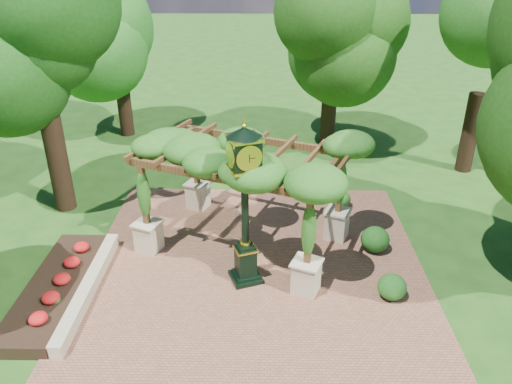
{
  "coord_description": "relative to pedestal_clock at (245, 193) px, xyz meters",
  "views": [
    {
      "loc": [
        0.24,
        -10.53,
        8.79
      ],
      "look_at": [
        0.0,
        2.5,
        2.2
      ],
      "focal_mm": 35.0,
      "sensor_mm": 36.0,
      "label": 1
    }
  ],
  "objects": [
    {
      "name": "pedestal_clock",
      "position": [
        0.0,
        0.0,
        0.0
      ],
      "size": [
        1.2,
        1.2,
        4.72
      ],
      "rotation": [
        0.0,
        0.0,
        0.37
      ],
      "color": "black",
      "rests_on": "brick_plaza"
    },
    {
      "name": "ground",
      "position": [
        0.27,
        -1.19,
        -2.82
      ],
      "size": [
        120.0,
        120.0,
        0.0
      ],
      "primitive_type": "plane",
      "color": "#1E4714",
      "rests_on": "ground"
    },
    {
      "name": "pergola",
      "position": [
        -0.11,
        1.92,
        0.28
      ],
      "size": [
        6.99,
        5.76,
        3.78
      ],
      "rotation": [
        0.0,
        0.0,
        -0.4
      ],
      "color": "beige",
      "rests_on": "brick_plaza"
    },
    {
      "name": "tree_west_near",
      "position": [
        -6.77,
        4.28,
        3.33
      ],
      "size": [
        4.34,
        4.34,
        8.98
      ],
      "color": "black",
      "rests_on": "ground"
    },
    {
      "name": "shrub_front",
      "position": [
        4.0,
        -0.76,
        -2.43
      ],
      "size": [
        0.86,
        0.86,
        0.71
      ],
      "primitive_type": "ellipsoid",
      "rotation": [
        0.0,
        0.0,
        0.1
      ],
      "color": "#205D1A",
      "rests_on": "brick_plaza"
    },
    {
      "name": "border_wall",
      "position": [
        -4.33,
        -0.69,
        -2.62
      ],
      "size": [
        0.35,
        5.0,
        0.4
      ],
      "primitive_type": "cube",
      "color": "#C6B793",
      "rests_on": "ground"
    },
    {
      "name": "tree_east_far",
      "position": [
        9.01,
        7.95,
        3.09
      ],
      "size": [
        3.97,
        3.97,
        8.62
      ],
      "color": "black",
      "rests_on": "ground"
    },
    {
      "name": "shrub_mid",
      "position": [
        3.99,
        1.57,
        -2.38
      ],
      "size": [
        1.03,
        1.03,
        0.8
      ],
      "primitive_type": "ellipsoid",
      "rotation": [
        0.0,
        0.0,
        -0.17
      ],
      "color": "#1B4E16",
      "rests_on": "brick_plaza"
    },
    {
      "name": "tree_north",
      "position": [
        3.51,
        10.97,
        2.27
      ],
      "size": [
        4.67,
        4.67,
        7.41
      ],
      "color": "black",
      "rests_on": "ground"
    },
    {
      "name": "flower_bed",
      "position": [
        -5.23,
        -0.69,
        -2.64
      ],
      "size": [
        1.5,
        5.0,
        0.36
      ],
      "primitive_type": "cube",
      "color": "red",
      "rests_on": "ground"
    },
    {
      "name": "tree_west_far",
      "position": [
        -6.44,
        12.05,
        2.35
      ],
      "size": [
        4.69,
        4.69,
        7.53
      ],
      "color": "black",
      "rests_on": "ground"
    },
    {
      "name": "shrub_back",
      "position": [
        3.32,
        4.44,
        -2.47
      ],
      "size": [
        0.78,
        0.78,
        0.63
      ],
      "primitive_type": "ellipsoid",
      "rotation": [
        0.0,
        0.0,
        -0.13
      ],
      "color": "#29671E",
      "rests_on": "brick_plaza"
    },
    {
      "name": "brick_plaza",
      "position": [
        0.27,
        -0.19,
        -2.8
      ],
      "size": [
        10.0,
        12.0,
        0.04
      ],
      "primitive_type": "cube",
      "color": "brown",
      "rests_on": "ground"
    },
    {
      "name": "sundial",
      "position": [
        -0.81,
        6.73,
        -2.39
      ],
      "size": [
        0.6,
        0.6,
        0.99
      ],
      "rotation": [
        0.0,
        0.0,
        -0.1
      ],
      "color": "gray",
      "rests_on": "ground"
    }
  ]
}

